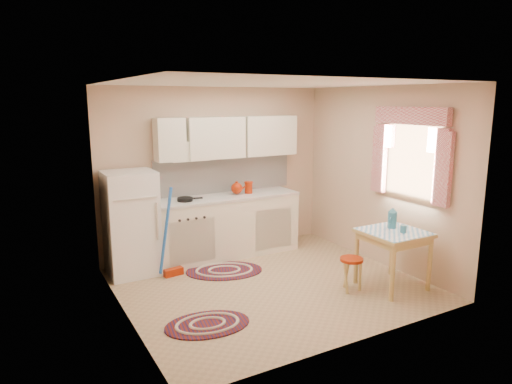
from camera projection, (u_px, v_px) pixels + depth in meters
room_shell at (272, 157)px, 5.76m from camera, size 3.64×3.60×2.52m
fridge at (131, 223)px, 6.06m from camera, size 0.65×0.60×1.40m
broom at (172, 232)px, 5.99m from camera, size 0.29×0.15×1.20m
base_cabinets at (225, 227)px, 6.82m from camera, size 2.25×0.60×0.88m
countertop at (224, 197)px, 6.73m from camera, size 2.27×0.62×0.04m
frying_pan at (185, 199)px, 6.37m from camera, size 0.25×0.25×0.05m
red_kettle at (237, 188)px, 6.80m from camera, size 0.21×0.19×0.19m
red_canister at (249, 188)px, 6.90m from camera, size 0.12×0.12×0.16m
table at (392, 259)px, 5.68m from camera, size 0.72×0.72×0.72m
stool at (351, 274)px, 5.59m from camera, size 0.34×0.34×0.42m
coffee_pot at (392, 218)px, 5.72m from camera, size 0.18×0.16×0.28m
mug at (403, 229)px, 5.54m from camera, size 0.09×0.09×0.10m
rug_center at (224, 271)px, 6.26m from camera, size 1.23×1.02×0.02m
rug_left at (207, 324)px, 4.76m from camera, size 0.99×0.74×0.02m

